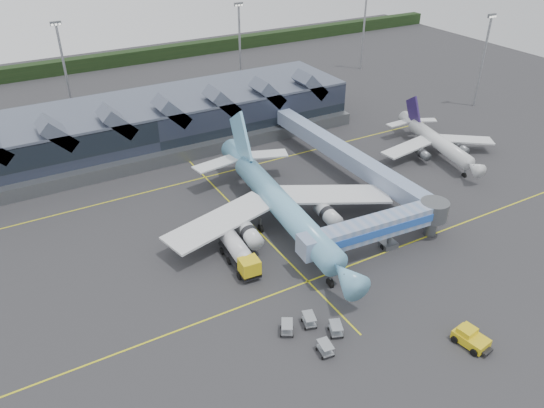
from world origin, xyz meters
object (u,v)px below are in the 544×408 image
main_airliner (280,203)px  regional_jet (437,141)px  jet_bridge (386,225)px  fuel_truck (238,251)px  pushback_tug (471,338)px

main_airliner → regional_jet: bearing=15.4°
jet_bridge → fuel_truck: 22.26m
main_airliner → regional_jet: (41.66, 7.31, -1.24)m
jet_bridge → regional_jet: bearing=37.6°
regional_jet → main_airliner: bearing=-157.6°
main_airliner → regional_jet: 42.31m
jet_bridge → pushback_tug: bearing=-96.1°
regional_jet → pushback_tug: bearing=-117.7°
main_airliner → fuel_truck: (-10.25, -5.55, -2.24)m
pushback_tug → regional_jet: bearing=41.1°
jet_bridge → pushback_tug: jet_bridge is taller
main_airliner → jet_bridge: 17.02m
main_airliner → pushback_tug: bearing=-73.2°
main_airliner → pushback_tug: (6.80, -33.98, -3.37)m
fuel_truck → pushback_tug: fuel_truck is taller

